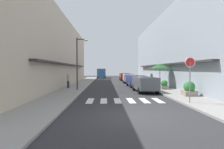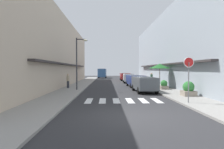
{
  "view_description": "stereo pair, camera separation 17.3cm",
  "coord_description": "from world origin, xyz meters",
  "px_view_note": "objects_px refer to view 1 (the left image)",
  "views": [
    {
      "loc": [
        -1.29,
        -8.68,
        2.19
      ],
      "look_at": [
        -0.43,
        16.77,
        1.5
      ],
      "focal_mm": 30.16,
      "sensor_mm": 36.0,
      "label": 1
    },
    {
      "loc": [
        -1.12,
        -8.68,
        2.19
      ],
      "look_at": [
        -0.43,
        16.77,
        1.5
      ],
      "focal_mm": 30.16,
      "sensor_mm": 36.0,
      "label": 2
    }
  ],
  "objects_px": {
    "cafe_umbrella": "(160,66)",
    "planter_corner": "(189,89)",
    "planter_midblock": "(164,85)",
    "delivery_van": "(102,73)",
    "parked_car_near": "(145,83)",
    "parked_car_mid": "(136,80)",
    "street_lamp": "(79,58)",
    "pedestrian_walking_near": "(151,79)",
    "parked_car_far": "(129,77)",
    "round_street_sign": "(190,68)",
    "pedestrian_walking_far": "(68,81)",
    "parked_car_distant": "(125,76)"
  },
  "relations": [
    {
      "from": "cafe_umbrella",
      "to": "planter_corner",
      "type": "relative_size",
      "value": 2.39
    },
    {
      "from": "planter_midblock",
      "to": "delivery_van",
      "type": "bearing_deg",
      "value": 104.11
    },
    {
      "from": "parked_car_near",
      "to": "planter_midblock",
      "type": "xyz_separation_m",
      "value": [
        2.39,
        1.56,
        -0.35
      ]
    },
    {
      "from": "parked_car_mid",
      "to": "planter_midblock",
      "type": "distance_m",
      "value": 4.66
    },
    {
      "from": "delivery_van",
      "to": "cafe_umbrella",
      "type": "height_order",
      "value": "cafe_umbrella"
    },
    {
      "from": "street_lamp",
      "to": "pedestrian_walking_near",
      "type": "relative_size",
      "value": 3.24
    },
    {
      "from": "parked_car_mid",
      "to": "pedestrian_walking_near",
      "type": "xyz_separation_m",
      "value": [
        2.26,
        0.98,
        0.05
      ]
    },
    {
      "from": "parked_car_far",
      "to": "delivery_van",
      "type": "height_order",
      "value": "delivery_van"
    },
    {
      "from": "street_lamp",
      "to": "round_street_sign",
      "type": "bearing_deg",
      "value": -44.12
    },
    {
      "from": "parked_car_mid",
      "to": "street_lamp",
      "type": "xyz_separation_m",
      "value": [
        -6.46,
        -4.17,
        2.43
      ]
    },
    {
      "from": "delivery_van",
      "to": "planter_corner",
      "type": "xyz_separation_m",
      "value": [
        7.6,
        -33.3,
        -0.76
      ]
    },
    {
      "from": "pedestrian_walking_near",
      "to": "pedestrian_walking_far",
      "type": "relative_size",
      "value": 1.02
    },
    {
      "from": "cafe_umbrella",
      "to": "pedestrian_walking_far",
      "type": "relative_size",
      "value": 1.71
    },
    {
      "from": "delivery_van",
      "to": "parked_car_near",
      "type": "bearing_deg",
      "value": -80.99
    },
    {
      "from": "cafe_umbrella",
      "to": "pedestrian_walking_far",
      "type": "xyz_separation_m",
      "value": [
        -10.36,
        -0.22,
        -1.6
      ]
    },
    {
      "from": "parked_car_distant",
      "to": "pedestrian_walking_near",
      "type": "xyz_separation_m",
      "value": [
        2.26,
        -12.68,
        0.05
      ]
    },
    {
      "from": "parked_car_mid",
      "to": "cafe_umbrella",
      "type": "distance_m",
      "value": 3.65
    },
    {
      "from": "parked_car_mid",
      "to": "parked_car_distant",
      "type": "distance_m",
      "value": 13.66
    },
    {
      "from": "parked_car_near",
      "to": "street_lamp",
      "type": "height_order",
      "value": "street_lamp"
    },
    {
      "from": "pedestrian_walking_far",
      "to": "planter_midblock",
      "type": "bearing_deg",
      "value": 34.89
    },
    {
      "from": "parked_car_distant",
      "to": "pedestrian_walking_far",
      "type": "xyz_separation_m",
      "value": [
        -7.91,
        -16.05,
        0.03
      ]
    },
    {
      "from": "street_lamp",
      "to": "pedestrian_walking_far",
      "type": "xyz_separation_m",
      "value": [
        -1.45,
        1.78,
        -2.4
      ]
    },
    {
      "from": "parked_car_near",
      "to": "parked_car_distant",
      "type": "relative_size",
      "value": 0.96
    },
    {
      "from": "parked_car_mid",
      "to": "planter_corner",
      "type": "relative_size",
      "value": 3.82
    },
    {
      "from": "round_street_sign",
      "to": "planter_corner",
      "type": "distance_m",
      "value": 3.7
    },
    {
      "from": "parked_car_near",
      "to": "parked_car_mid",
      "type": "distance_m",
      "value": 5.55
    },
    {
      "from": "street_lamp",
      "to": "planter_midblock",
      "type": "relative_size",
      "value": 5.5
    },
    {
      "from": "delivery_van",
      "to": "planter_corner",
      "type": "relative_size",
      "value": 4.8
    },
    {
      "from": "parked_car_far",
      "to": "planter_midblock",
      "type": "xyz_separation_m",
      "value": [
        2.39,
        -10.95,
        -0.35
      ]
    },
    {
      "from": "parked_car_far",
      "to": "street_lamp",
      "type": "relative_size",
      "value": 0.79
    },
    {
      "from": "round_street_sign",
      "to": "street_lamp",
      "type": "xyz_separation_m",
      "value": [
        -7.97,
        7.72,
        1.05
      ]
    },
    {
      "from": "parked_car_near",
      "to": "parked_car_mid",
      "type": "relative_size",
      "value": 0.98
    },
    {
      "from": "planter_corner",
      "to": "cafe_umbrella",
      "type": "bearing_deg",
      "value": 93.35
    },
    {
      "from": "parked_car_near",
      "to": "street_lamp",
      "type": "relative_size",
      "value": 0.81
    },
    {
      "from": "street_lamp",
      "to": "cafe_umbrella",
      "type": "distance_m",
      "value": 9.17
    },
    {
      "from": "round_street_sign",
      "to": "planter_midblock",
      "type": "height_order",
      "value": "round_street_sign"
    },
    {
      "from": "parked_car_far",
      "to": "pedestrian_walking_near",
      "type": "bearing_deg",
      "value": -69.33
    },
    {
      "from": "parked_car_near",
      "to": "planter_corner",
      "type": "xyz_separation_m",
      "value": [
        2.84,
        -3.32,
        -0.28
      ]
    },
    {
      "from": "parked_car_mid",
      "to": "cafe_umbrella",
      "type": "xyz_separation_m",
      "value": [
        2.45,
        -2.17,
        1.63
      ]
    },
    {
      "from": "planter_midblock",
      "to": "cafe_umbrella",
      "type": "bearing_deg",
      "value": 88.16
    },
    {
      "from": "parked_car_mid",
      "to": "pedestrian_walking_far",
      "type": "bearing_deg",
      "value": -163.19
    },
    {
      "from": "parked_car_distant",
      "to": "planter_corner",
      "type": "xyz_separation_m",
      "value": [
        2.84,
        -22.52,
        -0.28
      ]
    },
    {
      "from": "planter_corner",
      "to": "parked_car_mid",
      "type": "bearing_deg",
      "value": 107.77
    },
    {
      "from": "parked_car_near",
      "to": "planter_midblock",
      "type": "bearing_deg",
      "value": 33.09
    },
    {
      "from": "pedestrian_walking_near",
      "to": "pedestrian_walking_far",
      "type": "height_order",
      "value": "pedestrian_walking_near"
    },
    {
      "from": "pedestrian_walking_near",
      "to": "pedestrian_walking_far",
      "type": "distance_m",
      "value": 10.71
    },
    {
      "from": "parked_car_distant",
      "to": "round_street_sign",
      "type": "xyz_separation_m",
      "value": [
        1.5,
        -25.55,
        1.37
      ]
    },
    {
      "from": "planter_corner",
      "to": "pedestrian_walking_near",
      "type": "bearing_deg",
      "value": 93.38
    },
    {
      "from": "pedestrian_walking_near",
      "to": "pedestrian_walking_far",
      "type": "xyz_separation_m",
      "value": [
        -10.17,
        -3.37,
        -0.02
      ]
    },
    {
      "from": "parked_car_far",
      "to": "planter_midblock",
      "type": "bearing_deg",
      "value": -77.69
    }
  ]
}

